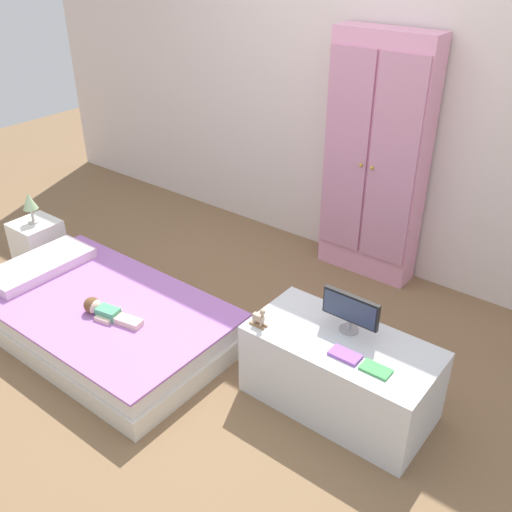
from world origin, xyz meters
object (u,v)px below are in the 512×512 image
nightstand (38,243)px  rocking_horse_toy (260,318)px  table_lamp (29,203)px  doll (102,310)px  wardrobe (375,161)px  tv_monitor (350,310)px  book_purple (345,355)px  bed (103,318)px  book_green (376,370)px  tv_stand (340,372)px

nightstand → rocking_horse_toy: 2.12m
table_lamp → doll: bearing=-16.3°
doll → wardrobe: (0.76, 1.77, 0.56)m
tv_monitor → book_purple: bearing=-64.9°
table_lamp → rocking_horse_toy: bearing=-1.6°
nightstand → book_purple: bearing=-0.0°
rocking_horse_toy → bed: bearing=-168.7°
doll → book_green: book_green is taller
doll → book_purple: book_purple is taller
book_green → wardrobe: bearing=119.2°
bed → tv_stand: bearing=14.5°
doll → wardrobe: size_ratio=0.23×
wardrobe → book_green: size_ratio=11.86×
doll → nightstand: size_ratio=1.14×
tv_stand → tv_monitor: size_ratio=3.11×
bed → book_purple: book_purple is taller
table_lamp → tv_monitor: bearing=4.4°
wardrobe → rocking_horse_toy: (0.17, -1.48, -0.36)m
tv_stand → book_purple: size_ratio=6.32×
doll → book_purple: size_ratio=2.59×
nightstand → book_purple: (2.57, -0.00, 0.26)m
doll → nightstand: (-1.18, 0.34, -0.11)m
book_purple → book_green: 0.16m
rocking_horse_toy → book_purple: (0.47, 0.06, -0.04)m
rocking_horse_toy → book_purple: 0.47m
doll → rocking_horse_toy: size_ratio=3.52×
table_lamp → bed: bearing=-14.3°
tv_stand → bed: bearing=-165.5°
bed → table_lamp: 1.15m
wardrobe → tv_monitor: 1.38m
nightstand → tv_stand: 2.50m
nightstand → table_lamp: bearing=0.1°
wardrobe → tv_stand: (0.56, -1.31, -0.63)m
nightstand → book_green: book_green is taller
tv_monitor → book_green: 0.34m
doll → table_lamp: size_ratio=1.72×
tv_stand → book_purple: 0.26m
table_lamp → tv_monitor: (2.48, 0.19, 0.05)m
bed → tv_monitor: tv_monitor is taller
doll → book_green: (1.55, 0.34, 0.15)m
bed → book_green: bearing=9.0°
book_green → tv_monitor: bearing=143.0°
doll → rocking_horse_toy: rocking_horse_toy is taller
wardrobe → book_purple: 1.61m
tv_stand → doll: bearing=-161.1°
bed → tv_stand: 1.49m
table_lamp → tv_monitor: tv_monitor is taller
bed → rocking_horse_toy: rocking_horse_toy is taller
table_lamp → book_green: (2.73, -0.00, -0.07)m
rocking_horse_toy → book_green: 0.63m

